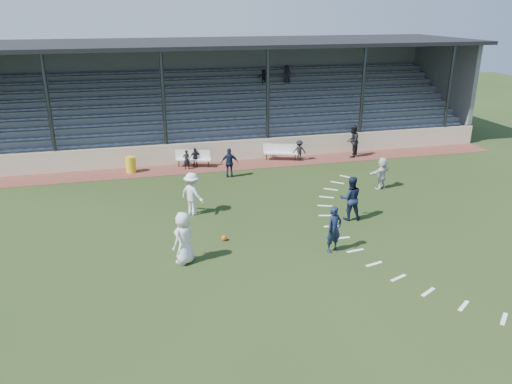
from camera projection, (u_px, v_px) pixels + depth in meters
ground at (272, 246)px, 19.02m from camera, size 90.00×90.00×0.00m
cinder_track at (222, 166)px, 28.56m from camera, size 34.00×2.00×0.02m
retaining_wall at (219, 151)px, 29.31m from camera, size 34.00×0.18×1.20m
bench_left at (193, 157)px, 28.26m from camera, size 2.03×1.06×0.95m
bench_right at (280, 151)px, 29.51m from camera, size 2.02×1.07×0.95m
trash_bin at (131, 165)px, 27.33m from camera, size 0.54×0.54×0.87m
football at (224, 238)px, 19.42m from camera, size 0.22×0.22×0.22m
player_white_lead at (184, 238)px, 17.48m from camera, size 1.10×1.09×1.92m
player_navy_lead at (334, 229)px, 18.33m from camera, size 0.75×0.62×1.78m
player_navy_mid at (351, 198)px, 21.11m from camera, size 1.05×0.88×1.92m
player_white_wing at (192, 194)px, 21.64m from camera, size 1.32×1.40×1.90m
player_navy_wing at (230, 163)px, 26.47m from camera, size 0.98×0.52×1.59m
player_white_back at (382, 173)px, 24.82m from camera, size 1.54×1.09×1.60m
official at (353, 141)px, 29.98m from camera, size 1.17×1.20×1.95m
sub_left_near at (186, 159)px, 27.82m from camera, size 0.44×0.32×1.11m
sub_left_far at (195, 157)px, 28.25m from camera, size 0.67×0.34×1.09m
sub_right at (299, 150)px, 29.37m from camera, size 0.86×0.59×1.23m
grandstand at (206, 109)px, 33.04m from camera, size 34.60×9.00×6.61m
penalty_arc at (371, 235)px, 19.96m from camera, size 3.89×14.63×0.01m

